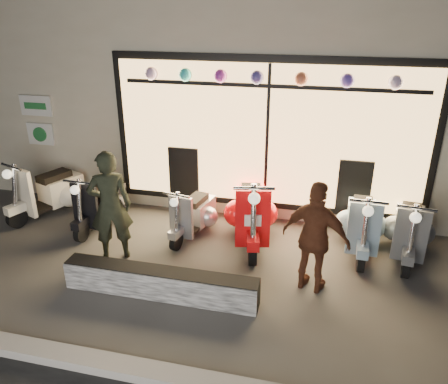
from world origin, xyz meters
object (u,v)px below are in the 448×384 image
Objects in this scene: scooter_silver at (195,213)px; woman at (316,238)px; scooter_red at (251,211)px; man at (110,206)px; graffiti_barrier at (160,283)px.

woman reaches higher than scooter_silver.
woman is at bearing -19.62° from scooter_silver.
man is at bearing -162.22° from scooter_red.
graffiti_barrier is 1.46m from man.
woman is (1.95, 0.64, 0.59)m from graffiti_barrier.
graffiti_barrier is at bearing 35.47° from woman.
man is 3.01m from woman.
scooter_silver is 0.81× the size of woman.
scooter_silver is 0.96m from scooter_red.
woman is (1.07, -1.24, 0.31)m from scooter_red.
woman reaches higher than scooter_red.
man reaches higher than woman.
scooter_red reaches higher than scooter_silver.
scooter_silver is at bearing 92.22° from graffiti_barrier.
scooter_red is (0.88, 1.88, 0.27)m from graffiti_barrier.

